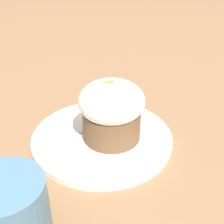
{
  "coord_description": "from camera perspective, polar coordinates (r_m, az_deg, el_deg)",
  "views": [
    {
      "loc": [
        -0.09,
        0.43,
        0.33
      ],
      "look_at": [
        -0.02,
        -0.0,
        0.06
      ],
      "focal_mm": 50.0,
      "sensor_mm": 36.0,
      "label": 1
    }
  ],
  "objects": [
    {
      "name": "coffee_cup",
      "position": [
        0.38,
        -18.53,
        -17.28
      ],
      "size": [
        0.12,
        0.09,
        0.09
      ],
      "color": "teal",
      "rests_on": "ground_plane"
    },
    {
      "name": "ground_plane",
      "position": [
        0.54,
        -1.81,
        -5.27
      ],
      "size": [
        4.0,
        4.0,
        0.0
      ],
      "primitive_type": "plane",
      "color": "#846042"
    },
    {
      "name": "carrot_cake",
      "position": [
        0.51,
        -0.0,
        0.62
      ],
      "size": [
        0.11,
        0.11,
        0.11
      ],
      "color": "brown",
      "rests_on": "dessert_plate"
    },
    {
      "name": "spoon",
      "position": [
        0.53,
        -3.36,
        -4.16
      ],
      "size": [
        0.12,
        0.04,
        0.01
      ],
      "color": "silver",
      "rests_on": "dessert_plate"
    },
    {
      "name": "dessert_plate",
      "position": [
        0.54,
        -1.82,
        -4.81
      ],
      "size": [
        0.24,
        0.24,
        0.01
      ],
      "color": "white",
      "rests_on": "ground_plane"
    }
  ]
}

